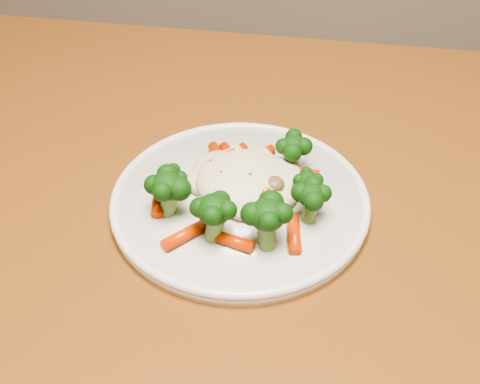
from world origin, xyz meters
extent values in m
cube|color=brown|center=(-0.28, 0.34, 0.73)|extent=(1.25, 0.84, 0.04)
cube|color=brown|center=(-0.83, 0.70, 0.35)|extent=(0.06, 0.06, 0.71)
cylinder|color=silver|center=(-0.35, 0.36, 0.76)|extent=(0.26, 0.26, 0.01)
ellipsoid|color=beige|center=(-0.35, 0.38, 0.78)|extent=(0.11, 0.10, 0.04)
ellipsoid|color=black|center=(-0.41, 0.33, 0.78)|extent=(0.05, 0.05, 0.05)
ellipsoid|color=black|center=(-0.36, 0.30, 0.79)|extent=(0.05, 0.05, 0.05)
ellipsoid|color=black|center=(-0.31, 0.30, 0.79)|extent=(0.05, 0.05, 0.05)
ellipsoid|color=black|center=(-0.28, 0.34, 0.78)|extent=(0.04, 0.04, 0.04)
ellipsoid|color=black|center=(-0.28, 0.37, 0.78)|extent=(0.03, 0.03, 0.03)
ellipsoid|color=black|center=(-0.30, 0.42, 0.78)|extent=(0.04, 0.04, 0.04)
ellipsoid|color=black|center=(-0.42, 0.36, 0.78)|extent=(0.03, 0.03, 0.03)
cylinder|color=#EB3D05|center=(-0.38, 0.42, 0.77)|extent=(0.04, 0.05, 0.01)
cylinder|color=#EB3D05|center=(-0.34, 0.43, 0.77)|extent=(0.04, 0.04, 0.01)
cylinder|color=#EB3D05|center=(-0.29, 0.41, 0.77)|extent=(0.05, 0.02, 0.01)
cylinder|color=#EB3D05|center=(-0.43, 0.34, 0.77)|extent=(0.02, 0.05, 0.01)
cylinder|color=#EB3D05|center=(-0.39, 0.30, 0.77)|extent=(0.04, 0.04, 0.01)
cylinder|color=#EB3D05|center=(-0.34, 0.30, 0.77)|extent=(0.04, 0.02, 0.01)
cylinder|color=#EB3D05|center=(-0.29, 0.32, 0.77)|extent=(0.02, 0.05, 0.01)
cylinder|color=#EB3D05|center=(-0.32, 0.37, 0.78)|extent=(0.02, 0.05, 0.01)
cylinder|color=#EB3D05|center=(-0.37, 0.41, 0.78)|extent=(0.04, 0.04, 0.01)
cylinder|color=#EB3D05|center=(-0.37, 0.42, 0.77)|extent=(0.03, 0.05, 0.01)
cylinder|color=#EB3D05|center=(-0.34, 0.43, 0.77)|extent=(0.04, 0.03, 0.01)
ellipsoid|color=brown|center=(-0.34, 0.37, 0.78)|extent=(0.03, 0.03, 0.02)
ellipsoid|color=brown|center=(-0.31, 0.37, 0.78)|extent=(0.02, 0.02, 0.01)
ellipsoid|color=brown|center=(-0.36, 0.37, 0.78)|extent=(0.02, 0.02, 0.02)
cube|color=beige|center=(-0.35, 0.40, 0.78)|extent=(0.03, 0.02, 0.01)
cube|color=beige|center=(-0.33, 0.41, 0.78)|extent=(0.02, 0.02, 0.01)
cube|color=beige|center=(-0.37, 0.39, 0.78)|extent=(0.02, 0.02, 0.01)
cube|color=beige|center=(-0.36, 0.41, 0.78)|extent=(0.02, 0.02, 0.01)
camera|label=1|loc=(-0.28, -0.09, 1.17)|focal=45.00mm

